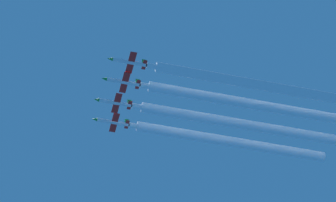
# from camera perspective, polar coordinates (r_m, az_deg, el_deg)

# --- Properties ---
(jet_far_left) EXTENTS (8.00, 11.66, 2.80)m
(jet_far_left) POSITION_cam_1_polar(r_m,az_deg,el_deg) (253.74, -2.53, 2.49)
(jet_far_left) COLOR silver
(jet_inner_left) EXTENTS (8.00, 11.66, 2.80)m
(jet_inner_left) POSITION_cam_1_polar(r_m,az_deg,el_deg) (258.34, -2.92, 1.23)
(jet_inner_left) COLOR silver
(jet_center) EXTENTS (8.00, 11.66, 2.80)m
(jet_center) POSITION_cam_1_polar(r_m,az_deg,el_deg) (264.16, -3.43, -0.10)
(jet_center) COLOR silver
(jet_inner_right) EXTENTS (8.00, 11.66, 2.80)m
(jet_inner_right) POSITION_cam_1_polar(r_m,az_deg,el_deg) (270.64, -3.58, -1.33)
(jet_inner_right) COLOR silver
(smoke_trail_far_left) EXTENTS (2.95, 70.78, 2.95)m
(smoke_trail_far_left) POSITION_cam_1_polar(r_m,az_deg,el_deg) (261.18, 6.26, 0.93)
(smoke_trail_far_left) COLOR white
(smoke_trail_inner_left) EXTENTS (2.95, 65.25, 2.95)m
(smoke_trail_inner_left) POSITION_cam_1_polar(r_m,az_deg,el_deg) (264.92, 5.15, -0.17)
(smoke_trail_inner_left) COLOR white
(smoke_trail_center) EXTENTS (2.95, 76.03, 2.95)m
(smoke_trail_center) POSITION_cam_1_polar(r_m,az_deg,el_deg) (271.83, 5.57, -1.61)
(smoke_trail_center) COLOR white
(smoke_trail_inner_right) EXTENTS (2.95, 61.90, 2.95)m
(smoke_trail_inner_right) POSITION_cam_1_polar(r_m,az_deg,el_deg) (276.58, 3.83, -2.56)
(smoke_trail_inner_right) COLOR white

